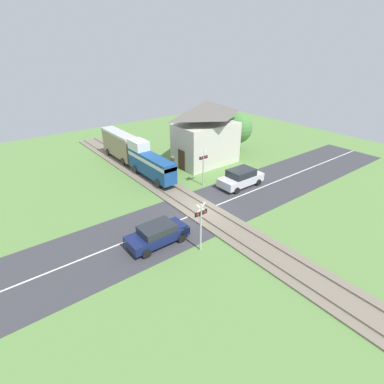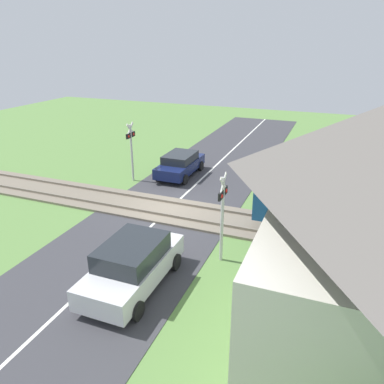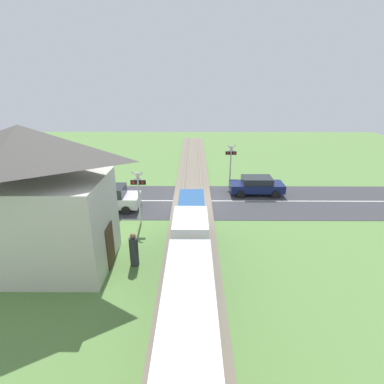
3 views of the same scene
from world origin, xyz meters
name	(u,v)px [view 3 (image 3 of 3)]	position (x,y,z in m)	size (l,w,h in m)	color
ground_plane	(192,201)	(0.00, 0.00, 0.00)	(60.00, 60.00, 0.00)	#5B8442
road_surface	(192,201)	(0.00, 0.00, 0.01)	(48.00, 6.40, 0.02)	#38383D
track_bed	(192,200)	(0.00, 0.00, 0.07)	(2.80, 48.00, 0.24)	#756B5B
train	(190,269)	(0.00, 10.96, 1.85)	(1.58, 13.04, 3.18)	navy
car_near_crossing	(257,185)	(-4.95, -1.44, 0.74)	(4.07, 1.88, 1.39)	#141E4C
car_far_side	(107,197)	(5.76, 1.44, 0.85)	(4.33, 2.03, 1.65)	silver
crossing_signal_west_approach	(231,159)	(-3.15, -3.69, 2.18)	(0.90, 0.18, 3.43)	#B7B7B7
crossing_signal_east_approach	(139,191)	(3.15, 3.69, 2.18)	(0.90, 0.18, 3.43)	#B7B7B7
station_building	(33,202)	(7.04, 8.00, 3.27)	(6.93, 4.38, 6.68)	beige
pedestrian_by_station	(134,250)	(2.72, 8.00, 0.78)	(0.42, 0.42, 1.71)	#333338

